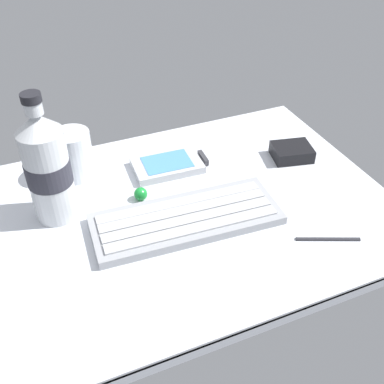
# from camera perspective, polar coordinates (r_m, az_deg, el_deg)

# --- Properties ---
(ground_plane) EXTENTS (0.64, 0.48, 0.03)m
(ground_plane) POSITION_cam_1_polar(r_m,az_deg,el_deg) (0.74, 0.07, -2.51)
(ground_plane) COLOR silver
(keyboard) EXTENTS (0.30, 0.13, 0.02)m
(keyboard) POSITION_cam_1_polar(r_m,az_deg,el_deg) (0.71, -0.71, -3.31)
(keyboard) COLOR #93969B
(keyboard) RESTS_ON ground_plane
(handheld_device) EXTENTS (0.13, 0.08, 0.02)m
(handheld_device) POSITION_cam_1_polar(r_m,az_deg,el_deg) (0.82, -2.68, 3.46)
(handheld_device) COLOR #B7BABF
(handheld_device) RESTS_ON ground_plane
(juice_cup) EXTENTS (0.06, 0.06, 0.09)m
(juice_cup) POSITION_cam_1_polar(r_m,az_deg,el_deg) (0.81, -14.47, 4.32)
(juice_cup) COLOR silver
(juice_cup) RESTS_ON ground_plane
(water_bottle) EXTENTS (0.07, 0.07, 0.21)m
(water_bottle) POSITION_cam_1_polar(r_m,az_deg,el_deg) (0.70, -17.56, 2.96)
(water_bottle) COLOR silver
(water_bottle) RESTS_ON ground_plane
(charger_block) EXTENTS (0.08, 0.07, 0.02)m
(charger_block) POSITION_cam_1_polar(r_m,az_deg,el_deg) (0.87, 12.32, 4.88)
(charger_block) COLOR black
(charger_block) RESTS_ON ground_plane
(trackball_mouse) EXTENTS (0.02, 0.02, 0.02)m
(trackball_mouse) POSITION_cam_1_polar(r_m,az_deg,el_deg) (0.75, -6.41, -0.23)
(trackball_mouse) COLOR #198C33
(trackball_mouse) RESTS_ON ground_plane
(stylus_pen) EXTENTS (0.09, 0.04, 0.01)m
(stylus_pen) POSITION_cam_1_polar(r_m,az_deg,el_deg) (0.71, 16.61, -5.51)
(stylus_pen) COLOR #26262B
(stylus_pen) RESTS_ON ground_plane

